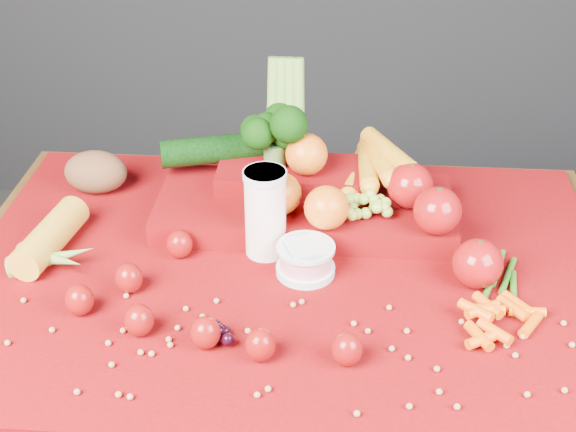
# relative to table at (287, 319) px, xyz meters

# --- Properties ---
(table) EXTENTS (1.10, 0.80, 0.75)m
(table) POSITION_rel_table_xyz_m (0.00, 0.00, 0.00)
(table) COLOR #36220C
(table) RESTS_ON ground
(red_cloth) EXTENTS (1.05, 0.75, 0.01)m
(red_cloth) POSITION_rel_table_xyz_m (0.00, 0.00, 0.10)
(red_cloth) COLOR #730703
(red_cloth) RESTS_ON table
(milk_glass) EXTENTS (0.07, 0.07, 0.15)m
(milk_glass) POSITION_rel_table_xyz_m (-0.04, 0.05, 0.19)
(milk_glass) COLOR white
(milk_glass) RESTS_ON red_cloth
(yogurt_bowl) EXTENTS (0.10, 0.10, 0.05)m
(yogurt_bowl) POSITION_rel_table_xyz_m (0.03, -0.01, 0.13)
(yogurt_bowl) COLOR silver
(yogurt_bowl) RESTS_ON red_cloth
(strawberry_scatter) EXTENTS (0.44, 0.28, 0.05)m
(strawberry_scatter) POSITION_rel_table_xyz_m (-0.13, -0.15, 0.13)
(strawberry_scatter) COLOR maroon
(strawberry_scatter) RESTS_ON red_cloth
(dark_grape_cluster) EXTENTS (0.06, 0.05, 0.03)m
(dark_grape_cluster) POSITION_rel_table_xyz_m (-0.08, -0.19, 0.12)
(dark_grape_cluster) COLOR black
(dark_grape_cluster) RESTS_ON red_cloth
(soybean_scatter) EXTENTS (0.84, 0.24, 0.01)m
(soybean_scatter) POSITION_rel_table_xyz_m (0.00, -0.20, 0.11)
(soybean_scatter) COLOR #AA7B49
(soybean_scatter) RESTS_ON red_cloth
(corn_ear) EXTENTS (0.21, 0.25, 0.06)m
(corn_ear) POSITION_rel_table_xyz_m (-0.39, -0.01, 0.13)
(corn_ear) COLOR gold
(corn_ear) RESTS_ON red_cloth
(potato) EXTENTS (0.12, 0.09, 0.08)m
(potato) POSITION_rel_table_xyz_m (-0.38, 0.23, 0.15)
(potato) COLOR #58321D
(potato) RESTS_ON red_cloth
(baby_carrot_pile) EXTENTS (0.18, 0.17, 0.03)m
(baby_carrot_pile) POSITION_rel_table_xyz_m (0.34, -0.12, 0.12)
(baby_carrot_pile) COLOR #DC5307
(baby_carrot_pile) RESTS_ON red_cloth
(green_bean_pile) EXTENTS (0.14, 0.12, 0.01)m
(green_bean_pile) POSITION_rel_table_xyz_m (0.34, -0.01, 0.11)
(green_bean_pile) COLOR #2C6316
(green_bean_pile) RESTS_ON red_cloth
(produce_mound) EXTENTS (0.59, 0.36, 0.27)m
(produce_mound) POSITION_rel_table_xyz_m (0.04, 0.15, 0.17)
(produce_mound) COLOR #730703
(produce_mound) RESTS_ON red_cloth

